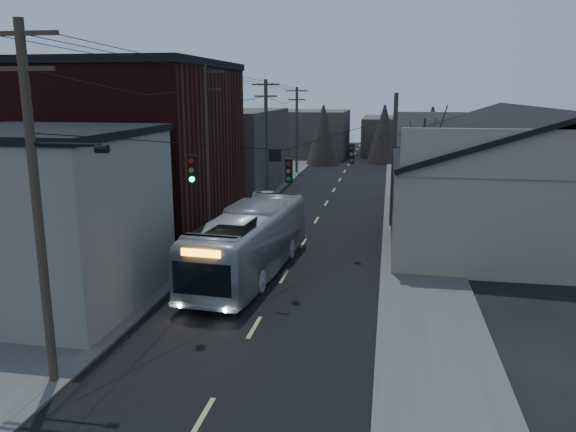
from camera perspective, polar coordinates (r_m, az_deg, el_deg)
name	(u,v)px	position (r m, az deg, el deg)	size (l,w,h in m)	color
road_surface	(323,208)	(42.09, 3.61, 0.79)	(9.00, 110.00, 0.02)	black
sidewalk_left	(239,205)	(43.29, -4.97, 1.16)	(4.00, 110.00, 0.12)	#474744
sidewalk_right	(412,211)	(41.86, 12.48, 0.51)	(4.00, 110.00, 0.12)	#474744
building_clapboard	(42,221)	(24.72, -23.70, -0.43)	(8.00, 8.00, 7.00)	gray
building_brick	(136,154)	(34.43, -15.19, 6.14)	(10.00, 12.00, 10.00)	black
building_left_far	(223,151)	(49.30, -6.61, 6.57)	(9.00, 14.00, 7.00)	#38332D
warehouse	(525,190)	(37.36, 22.95, 2.49)	(16.16, 20.60, 7.73)	gray
building_far_left	(310,133)	(76.89, 2.22, 8.42)	(10.00, 12.00, 6.00)	#38332D
building_far_right	(406,135)	(81.20, 11.94, 8.03)	(12.00, 14.00, 5.00)	#38332D
bare_tree	(422,185)	(31.39, 13.41, 3.06)	(0.40, 0.40, 7.20)	black
utility_lines	(265,149)	(36.12, -2.33, 6.78)	(11.24, 45.28, 10.50)	#382B1E
bus	(250,242)	(26.67, -3.91, -2.64)	(2.72, 11.64, 3.24)	#A2A8AE
parked_car	(263,201)	(41.15, -2.60, 1.48)	(1.45, 4.16, 1.37)	#AFB3B7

